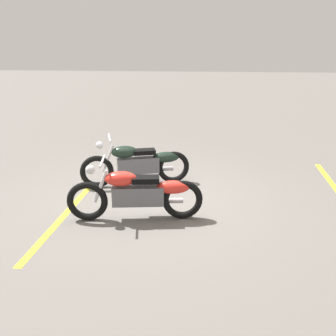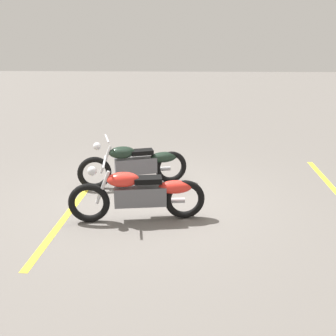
{
  "view_description": "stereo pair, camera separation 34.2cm",
  "coord_description": "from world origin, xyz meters",
  "views": [
    {
      "loc": [
        0.99,
        -6.53,
        2.85
      ],
      "look_at": [
        0.39,
        0.0,
        0.65
      ],
      "focal_mm": 41.18,
      "sensor_mm": 36.0,
      "label": 1
    },
    {
      "loc": [
        0.65,
        -6.55,
        2.85
      ],
      "look_at": [
        0.39,
        0.0,
        0.65
      ],
      "focal_mm": 41.18,
      "sensor_mm": 36.0,
      "label": 2
    }
  ],
  "objects": [
    {
      "name": "parking_stripe_near",
      "position": [
        -1.32,
        -0.78,
        0.0
      ],
      "size": [
        0.24,
        3.2,
        0.01
      ],
      "primitive_type": "cube",
      "rotation": [
        0.0,
        0.0,
        1.53
      ],
      "color": "yellow",
      "rests_on": "ground"
    },
    {
      "name": "motorcycle_bright_foreground",
      "position": [
        -0.03,
        -0.77,
        0.46
      ],
      "size": [
        2.22,
        0.67,
        1.04
      ],
      "rotation": [
        0.0,
        0.0,
        3.28
      ],
      "color": "black",
      "rests_on": "ground"
    },
    {
      "name": "motorcycle_dark_foreground",
      "position": [
        -0.29,
        0.8,
        0.46
      ],
      "size": [
        2.17,
        0.84,
        1.04
      ],
      "rotation": [
        0.0,
        0.0,
        3.42
      ],
      "color": "black",
      "rests_on": "ground"
    },
    {
      "name": "parking_stripe_mid",
      "position": [
        3.69,
        0.91,
        0.0
      ],
      "size": [
        0.24,
        3.2,
        0.01
      ],
      "primitive_type": "cube",
      "rotation": [
        0.0,
        0.0,
        1.53
      ],
      "color": "yellow",
      "rests_on": "ground"
    },
    {
      "name": "ground_plane",
      "position": [
        0.0,
        0.0,
        0.0
      ],
      "size": [
        60.0,
        60.0,
        0.0
      ],
      "primitive_type": "plane",
      "color": "#66605B"
    }
  ]
}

